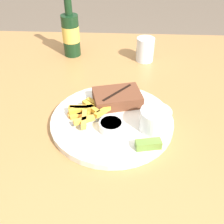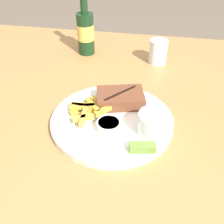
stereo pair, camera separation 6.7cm
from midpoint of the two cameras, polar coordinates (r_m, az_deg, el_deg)
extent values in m
cube|color=#A87542|center=(0.71, 2.72, -3.79)|extent=(1.50, 1.26, 0.04)
cylinder|color=#A87542|center=(1.57, -20.14, 3.30)|extent=(0.06, 0.06, 0.69)
cylinder|color=silver|center=(0.69, 2.78, -2.12)|extent=(0.32, 0.32, 0.01)
cylinder|color=white|center=(0.69, 2.80, -1.55)|extent=(0.32, 0.32, 0.00)
cube|color=brown|center=(0.73, 4.45, 2.94)|extent=(0.15, 0.12, 0.03)
cube|color=black|center=(0.72, 4.52, 4.09)|extent=(0.08, 0.09, 0.00)
cube|color=gold|center=(0.70, -3.78, 1.18)|extent=(0.06, 0.02, 0.01)
cube|color=gold|center=(0.71, -3.53, 0.46)|extent=(0.06, 0.03, 0.01)
cube|color=gold|center=(0.68, 1.11, 0.30)|extent=(0.05, 0.05, 0.01)
cube|color=gold|center=(0.70, -3.80, 0.29)|extent=(0.07, 0.04, 0.01)
cube|color=gold|center=(0.73, -0.72, 2.06)|extent=(0.05, 0.05, 0.01)
cube|color=gold|center=(0.70, -1.53, 1.25)|extent=(0.05, 0.06, 0.01)
cube|color=gold|center=(0.70, -3.93, -0.06)|extent=(0.06, 0.04, 0.01)
cube|color=gold|center=(0.70, -4.01, 1.34)|extent=(0.06, 0.02, 0.01)
cube|color=gold|center=(0.70, -3.67, 0.95)|extent=(0.07, 0.04, 0.01)
cube|color=gold|center=(0.66, -3.35, -1.18)|extent=(0.02, 0.07, 0.01)
cube|color=gold|center=(0.70, -3.54, 0.01)|extent=(0.07, 0.05, 0.01)
cube|color=gold|center=(0.66, -3.43, -1.38)|extent=(0.05, 0.03, 0.01)
cylinder|color=white|center=(0.64, 12.00, -2.52)|extent=(0.08, 0.08, 0.05)
cylinder|color=beige|center=(0.63, 12.25, -1.05)|extent=(0.07, 0.07, 0.01)
cylinder|color=silver|center=(0.64, 2.04, -3.13)|extent=(0.06, 0.06, 0.02)
cylinder|color=black|center=(0.64, 2.06, -2.52)|extent=(0.05, 0.05, 0.01)
cube|color=olive|center=(0.60, 9.90, -7.76)|extent=(0.06, 0.03, 0.02)
cube|color=#B7B7BC|center=(0.68, -5.24, -1.92)|extent=(0.10, 0.04, 0.00)
cube|color=#B7B7BC|center=(0.68, 0.51, -1.73)|extent=(0.03, 0.01, 0.00)
cube|color=#B7B7BC|center=(0.68, 0.47, -1.49)|extent=(0.03, 0.01, 0.00)
cube|color=#B7B7BC|center=(0.69, 0.42, -1.25)|extent=(0.03, 0.01, 0.00)
cylinder|color=#143319|center=(1.03, -3.81, 16.52)|extent=(0.06, 0.06, 0.15)
cylinder|color=gold|center=(1.03, -3.83, 16.92)|extent=(0.06, 0.06, 0.06)
cylinder|color=#143319|center=(1.00, -4.10, 22.57)|extent=(0.03, 0.03, 0.07)
cylinder|color=silver|center=(0.99, 11.99, 12.67)|extent=(0.06, 0.06, 0.09)
camera|label=1|loc=(0.03, -87.14, 2.25)|focal=42.00mm
camera|label=2|loc=(0.03, 92.86, -2.25)|focal=42.00mm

